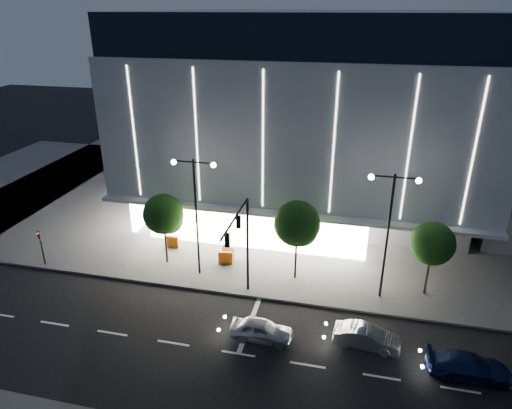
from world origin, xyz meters
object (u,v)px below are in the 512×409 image
at_px(tree_right, 433,246).
at_px(car_lead, 261,330).
at_px(street_lamp_west, 196,201).
at_px(street_lamp_east, 389,219).
at_px(car_third, 469,366).
at_px(tree_mid, 297,226).
at_px(tree_left, 164,216).
at_px(barrier_c, 226,258).
at_px(traffic_mast, 242,236).
at_px(ped_signal_far, 41,244).
at_px(car_second, 367,337).
at_px(barrier_a, 172,242).
at_px(barrier_b, 229,252).

relative_size(tree_right, car_lead, 1.46).
relative_size(street_lamp_west, car_lead, 2.38).
height_order(street_lamp_east, car_lead, street_lamp_east).
xyz_separation_m(tree_right, car_third, (1.47, -7.36, -3.24)).
bearing_deg(car_lead, tree_mid, -7.76).
xyz_separation_m(tree_left, barrier_c, (4.48, 0.72, -3.38)).
distance_m(traffic_mast, tree_mid, 4.82).
bearing_deg(car_third, ped_signal_far, 78.80).
bearing_deg(traffic_mast, street_lamp_east, 16.48).
height_order(car_second, barrier_a, car_second).
xyz_separation_m(tree_mid, car_lead, (-1.03, -6.94, -3.69)).
height_order(street_lamp_east, barrier_b, street_lamp_east).
relative_size(tree_right, barrier_b, 5.01).
relative_size(ped_signal_far, barrier_c, 2.73).
xyz_separation_m(tree_mid, car_third, (10.47, -7.36, -3.69)).
relative_size(tree_left, barrier_a, 5.20).
height_order(tree_left, car_third, tree_left).
xyz_separation_m(traffic_mast, barrier_b, (-2.48, 5.32, -4.38)).
distance_m(barrier_a, barrier_b, 5.04).
bearing_deg(barrier_b, barrier_a, -170.10).
bearing_deg(barrier_a, barrier_b, -2.79).
bearing_deg(tree_mid, street_lamp_west, -171.74).
bearing_deg(car_second, tree_right, -26.85).
relative_size(traffic_mast, street_lamp_west, 0.79).
distance_m(street_lamp_west, car_lead, 9.96).
relative_size(street_lamp_east, barrier_b, 8.18).
height_order(street_lamp_east, tree_left, street_lamp_east).
bearing_deg(tree_mid, car_lead, -98.41).
bearing_deg(barrier_a, car_third, -20.69).
relative_size(traffic_mast, tree_mid, 1.15).
bearing_deg(street_lamp_west, tree_left, 161.06).
height_order(ped_signal_far, tree_mid, tree_mid).
bearing_deg(barrier_b, car_third, -12.84).
bearing_deg(car_second, ped_signal_far, 86.78).
distance_m(ped_signal_far, car_lead, 18.58).
distance_m(tree_right, barrier_c, 14.89).
distance_m(car_lead, car_third, 11.51).
bearing_deg(ped_signal_far, barrier_a, 29.12).
distance_m(traffic_mast, barrier_b, 7.32).
bearing_deg(ped_signal_far, tree_right, 5.14).
xyz_separation_m(street_lamp_east, barrier_c, (-11.49, 1.74, -5.31)).
distance_m(street_lamp_west, barrier_c, 5.78).
distance_m(barrier_a, barrier_c, 5.22).
bearing_deg(barrier_b, ped_signal_far, -146.36).
bearing_deg(barrier_a, street_lamp_east, -7.27).
height_order(car_lead, car_second, car_lead).
height_order(traffic_mast, barrier_b, traffic_mast).
relative_size(street_lamp_west, tree_left, 1.57).
bearing_deg(tree_left, traffic_mast, -27.84).
xyz_separation_m(ped_signal_far, tree_mid, (19.03, 2.52, 2.45)).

